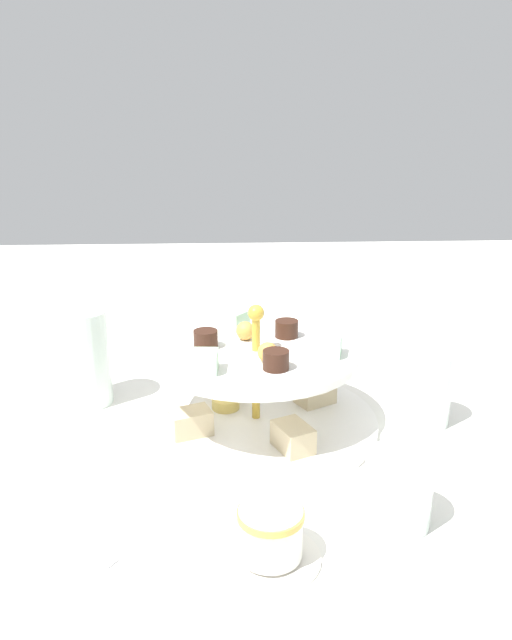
% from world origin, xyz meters
% --- Properties ---
extents(ground_plane, '(2.40, 2.40, 0.00)m').
position_xyz_m(ground_plane, '(0.00, 0.00, 0.00)').
color(ground_plane, silver).
extents(tiered_serving_stand, '(0.31, 0.31, 0.16)m').
position_xyz_m(tiered_serving_stand, '(0.00, -0.00, 0.05)').
color(tiered_serving_stand, white).
rests_on(tiered_serving_stand, ground_plane).
extents(water_glass_tall_right, '(0.07, 0.07, 0.13)m').
position_xyz_m(water_glass_tall_right, '(0.23, -0.08, 0.07)').
color(water_glass_tall_right, silver).
rests_on(water_glass_tall_right, ground_plane).
extents(water_glass_short_left, '(0.06, 0.06, 0.07)m').
position_xyz_m(water_glass_short_left, '(-0.12, 0.20, 0.04)').
color(water_glass_short_left, silver).
rests_on(water_glass_short_left, ground_plane).
extents(teacup_with_saucer, '(0.09, 0.09, 0.05)m').
position_xyz_m(teacup_with_saucer, '(-0.00, 0.25, 0.02)').
color(teacup_with_saucer, white).
rests_on(teacup_with_saucer, ground_plane).
extents(butter_knife_left, '(0.17, 0.04, 0.00)m').
position_xyz_m(butter_knife_left, '(-0.04, -0.29, 0.00)').
color(butter_knife_left, silver).
rests_on(butter_knife_left, ground_plane).
extents(butter_knife_right, '(0.15, 0.11, 0.00)m').
position_xyz_m(butter_knife_right, '(0.21, 0.20, 0.00)').
color(butter_knife_right, silver).
rests_on(butter_knife_right, ground_plane).
extents(water_glass_mid_back, '(0.06, 0.06, 0.09)m').
position_xyz_m(water_glass_mid_back, '(-0.22, 0.01, 0.05)').
color(water_glass_mid_back, silver).
rests_on(water_glass_mid_back, ground_plane).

